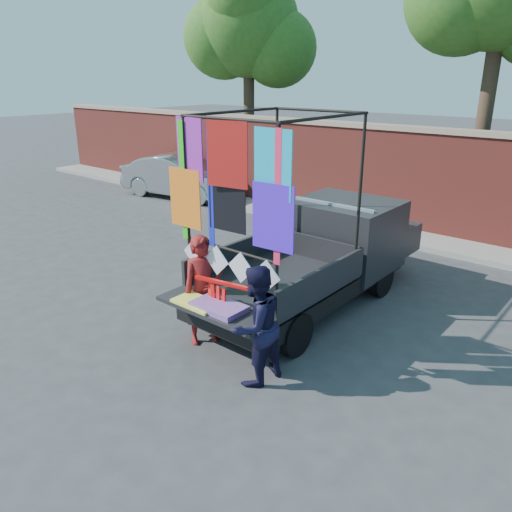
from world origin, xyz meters
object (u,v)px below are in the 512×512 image
Objects in this scene: pickup_truck at (328,252)px; sedan at (181,177)px; man at (256,326)px; woman at (204,290)px.

sedan is (-7.78, 3.53, -0.15)m from pickup_truck.
pickup_truck is at bearing -160.86° from man.
pickup_truck is 8.54m from sedan.
pickup_truck reaches higher than woman.
man is (8.54, -6.45, 0.13)m from sedan.
woman is (7.30, -6.14, 0.16)m from sedan.
woman is 1.28m from man.
pickup_truck is 3.14× the size of woman.
sedan is at bearing 155.57° from pickup_truck.
man reaches higher than sedan.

